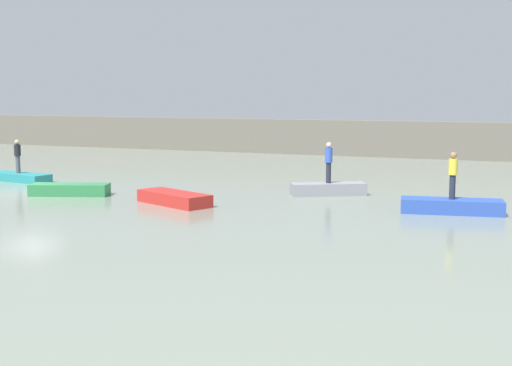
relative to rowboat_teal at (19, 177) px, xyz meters
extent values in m
plane|color=gray|center=(3.43, -3.23, -0.20)|extent=(120.00, 120.00, 0.00)
cube|color=#666056|center=(3.43, 20.27, 1.06)|extent=(80.00, 1.20, 2.52)
cube|color=teal|center=(0.00, 0.00, 0.00)|extent=(3.80, 1.67, 0.40)
cube|color=#2D7F47|center=(5.46, -3.04, 0.05)|extent=(3.52, 2.09, 0.50)
cube|color=red|center=(10.87, -3.49, 0.05)|extent=(3.60, 2.48, 0.49)
cube|color=gray|center=(15.86, 1.27, 0.06)|extent=(3.27, 2.44, 0.53)
cube|color=#2B4CAD|center=(21.36, -1.39, 0.06)|extent=(3.81, 1.72, 0.53)
cylinder|color=#4C4C56|center=(0.00, 0.00, 0.64)|extent=(0.22, 0.22, 0.88)
cylinder|color=black|center=(0.00, 0.00, 1.37)|extent=(0.32, 0.32, 0.56)
sphere|color=tan|center=(0.00, 0.00, 1.77)|extent=(0.25, 0.25, 0.25)
cylinder|color=#232838|center=(21.36, -1.39, 0.78)|extent=(0.22, 0.22, 0.91)
cylinder|color=yellow|center=(21.36, -1.39, 1.53)|extent=(0.32, 0.32, 0.59)
sphere|color=#936B4C|center=(21.36, -1.39, 1.95)|extent=(0.25, 0.25, 0.25)
cylinder|color=#232838|center=(15.86, 1.27, 0.78)|extent=(0.22, 0.22, 0.90)
cylinder|color=blue|center=(15.86, 1.27, 1.55)|extent=(0.32, 0.32, 0.64)
sphere|color=beige|center=(15.86, 1.27, 1.99)|extent=(0.24, 0.24, 0.24)
camera|label=1|loc=(24.08, -27.21, 4.20)|focal=48.01mm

